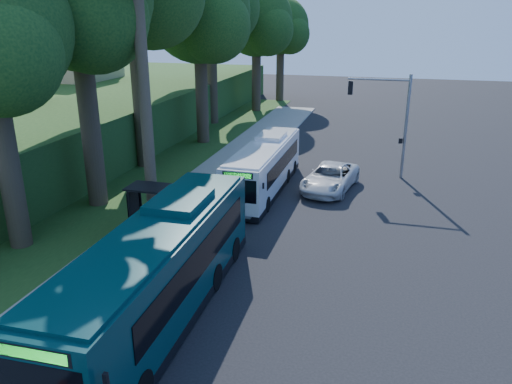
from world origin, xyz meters
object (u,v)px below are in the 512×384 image
(bus_shelter, at_px, (156,200))
(teal_bus, at_px, (160,269))
(pickup, at_px, (330,178))
(white_bus, at_px, (264,166))

(bus_shelter, height_order, teal_bus, teal_bus)
(pickup, bearing_deg, bus_shelter, -120.86)
(bus_shelter, relative_size, pickup, 0.55)
(white_bus, height_order, teal_bus, teal_bus)
(bus_shelter, xyz_separation_m, teal_bus, (3.45, -6.80, 0.13))
(white_bus, bearing_deg, teal_bus, -90.21)
(bus_shelter, height_order, pickup, bus_shelter)
(white_bus, bearing_deg, bus_shelter, -114.14)
(bus_shelter, xyz_separation_m, pickup, (7.63, 9.10, -1.00))
(white_bus, distance_m, pickup, 4.28)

